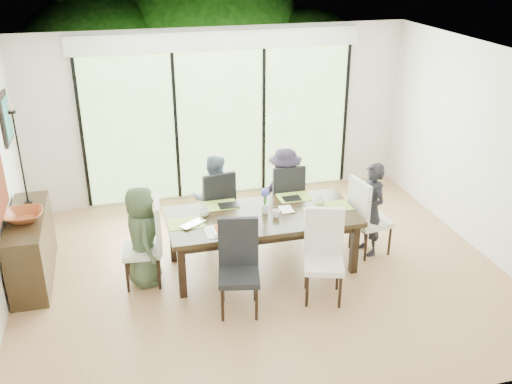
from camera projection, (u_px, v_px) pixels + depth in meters
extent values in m
cube|color=#915C3A|center=(261.00, 272.00, 7.26)|extent=(6.00, 5.00, 0.01)
cube|color=white|center=(262.00, 57.00, 6.15)|extent=(6.00, 5.00, 0.01)
cube|color=silver|center=(220.00, 115.00, 8.93)|extent=(6.00, 0.02, 2.70)
cube|color=white|center=(344.00, 290.00, 4.49)|extent=(6.00, 0.02, 2.70)
cube|color=silver|center=(485.00, 151.00, 7.40)|extent=(0.02, 5.00, 2.70)
cube|color=#598C3F|center=(221.00, 125.00, 8.95)|extent=(4.20, 0.02, 2.30)
cube|color=white|center=(218.00, 40.00, 8.41)|extent=(4.40, 0.06, 0.28)
cube|color=black|center=(82.00, 136.00, 8.46)|extent=(0.05, 0.04, 2.30)
cube|color=black|center=(176.00, 128.00, 8.78)|extent=(0.05, 0.04, 2.30)
cube|color=black|center=(264.00, 122.00, 9.10)|extent=(0.05, 0.04, 2.30)
cube|color=black|center=(345.00, 115.00, 9.42)|extent=(0.05, 0.04, 2.30)
cube|color=brown|center=(212.00, 176.00, 10.28)|extent=(6.00, 1.80, 0.10)
cube|color=#523623|center=(203.00, 131.00, 10.74)|extent=(6.00, 0.08, 0.06)
sphere|color=#14380F|center=(99.00, 78.00, 10.85)|extent=(3.20, 3.20, 3.20)
sphere|color=#14380F|center=(207.00, 48.00, 11.74)|extent=(4.00, 4.00, 4.00)
sphere|color=#14380F|center=(302.00, 78.00, 11.67)|extent=(2.80, 2.80, 2.80)
sphere|color=#14380F|center=(156.00, 53.00, 12.20)|extent=(3.60, 3.60, 3.60)
cube|color=black|center=(262.00, 217.00, 7.10)|extent=(2.36, 1.08, 0.06)
cube|color=black|center=(262.00, 223.00, 7.13)|extent=(2.16, 0.88, 0.10)
cube|color=black|center=(182.00, 272.00, 6.62)|extent=(0.09, 0.09, 0.68)
cube|color=black|center=(354.00, 248.00, 7.11)|extent=(0.09, 0.09, 0.68)
cube|color=black|center=(173.00, 237.00, 7.38)|extent=(0.09, 0.09, 0.68)
cube|color=black|center=(329.00, 218.00, 7.87)|extent=(0.09, 0.09, 0.68)
imported|color=#394A31|center=(142.00, 236.00, 6.79)|extent=(0.41, 0.62, 1.27)
imported|color=black|center=(371.00, 209.00, 7.47)|extent=(0.46, 0.64, 1.27)
imported|color=slate|center=(214.00, 199.00, 7.76)|extent=(0.67, 0.51, 1.27)
imported|color=#241E2D|center=(284.00, 191.00, 7.99)|extent=(0.63, 0.43, 1.27)
cube|color=#92BD43|center=(186.00, 223.00, 6.86)|extent=(0.43, 0.31, 0.01)
cube|color=#83A139|center=(334.00, 206.00, 7.30)|extent=(0.43, 0.31, 0.01)
cube|color=#8FBA42|center=(220.00, 205.00, 7.33)|extent=(0.43, 0.31, 0.01)
cube|color=#99C044|center=(294.00, 197.00, 7.56)|extent=(0.43, 0.31, 0.01)
cube|color=white|center=(224.00, 231.00, 6.69)|extent=(0.43, 0.31, 0.01)
cube|color=black|center=(229.00, 205.00, 7.31)|extent=(0.26, 0.18, 0.01)
cube|color=black|center=(292.00, 198.00, 7.50)|extent=(0.24, 0.17, 0.01)
cube|color=white|center=(317.00, 210.00, 7.20)|extent=(0.29, 0.22, 0.00)
cube|color=white|center=(224.00, 230.00, 6.68)|extent=(0.26, 0.26, 0.02)
cube|color=#DA5119|center=(224.00, 228.00, 6.68)|extent=(0.20, 0.20, 0.01)
cylinder|color=silver|center=(265.00, 208.00, 7.12)|extent=(0.08, 0.08, 0.12)
cylinder|color=#337226|center=(265.00, 200.00, 7.07)|extent=(0.04, 0.04, 0.16)
sphere|color=#514FC5|center=(265.00, 193.00, 7.03)|extent=(0.11, 0.11, 0.11)
imported|color=silver|center=(196.00, 225.00, 6.79)|extent=(0.39, 0.35, 0.03)
imported|color=white|center=(204.00, 212.00, 7.04)|extent=(0.16, 0.16, 0.09)
imported|color=white|center=(276.00, 214.00, 7.01)|extent=(0.13, 0.13, 0.09)
imported|color=white|center=(320.00, 201.00, 7.34)|extent=(0.16, 0.16, 0.09)
imported|color=white|center=(280.00, 210.00, 7.18)|extent=(0.16, 0.22, 0.02)
cube|color=black|center=(31.00, 247.00, 6.98)|extent=(0.42, 1.50, 0.84)
imported|color=brown|center=(24.00, 216.00, 6.70)|extent=(0.45, 0.45, 0.11)
cylinder|color=black|center=(28.00, 203.00, 7.11)|extent=(0.09, 0.09, 0.04)
cylinder|color=black|center=(20.00, 159.00, 6.87)|extent=(0.02, 0.02, 1.17)
cylinder|color=black|center=(12.00, 112.00, 6.63)|extent=(0.09, 0.09, 0.03)
cylinder|color=silver|center=(11.00, 107.00, 6.61)|extent=(0.03, 0.03, 0.09)
cube|color=black|center=(6.00, 118.00, 7.36)|extent=(0.03, 0.55, 0.65)
cube|color=#1B5755|center=(7.00, 118.00, 7.37)|extent=(0.01, 0.45, 0.55)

